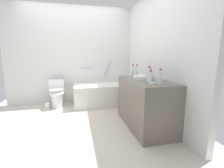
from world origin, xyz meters
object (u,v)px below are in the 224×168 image
Objects in this scene: water_bottle_2 at (137,71)px; water_bottle_3 at (133,71)px; water_bottle_0 at (160,77)px; drinking_glass_1 at (156,80)px; toilet at (57,93)px; sink_faucet at (150,77)px; drinking_glass_0 at (149,78)px; soap_dish at (153,83)px; bathtub at (104,94)px; toilet_paper_roll at (47,106)px; water_bottle_4 at (149,74)px; sink_basin at (141,77)px; water_bottle_1 at (150,77)px.

water_bottle_3 is at bearing 105.24° from water_bottle_2.
water_bottle_0 is 2.57× the size of drinking_glass_1.
water_bottle_2 is 0.13m from water_bottle_3.
toilet is 2.28m from sink_faucet.
drinking_glass_0 is 0.89× the size of soap_dish.
bathtub is 1.92m from soap_dish.
water_bottle_0 reaches higher than toilet_paper_roll.
sink_faucet is 0.34m from water_bottle_4.
water_bottle_2 is 0.72m from drinking_glass_1.
toilet is 1.94m from water_bottle_3.
water_bottle_3 reaches higher than toilet.
sink_basin is 3.14× the size of soap_dish.
water_bottle_0 is at bearing -44.28° from toilet_paper_roll.
sink_basin is at bearing 180.00° from sink_faucet.
soap_dish is at bearing -97.64° from water_bottle_4.
sink_basin is 2.35m from toilet_paper_roll.
water_bottle_0 is 1.70× the size of toilet_paper_roll.
sink_basin is at bearing -95.91° from water_bottle_2.
bathtub reaches higher than drinking_glass_0.
water_bottle_1 is 0.10m from drinking_glass_1.
bathtub is at bearing 106.22° from water_bottle_4.
drinking_glass_0 is at bearing 68.48° from water_bottle_1.
drinking_glass_0 is (0.02, -0.50, -0.07)m from water_bottle_2.
water_bottle_0 is (0.50, -1.85, 0.66)m from bathtub.
water_bottle_1 is at bearing -75.85° from bathtub.
sink_faucet is at bearing 75.93° from drinking_glass_1.
bathtub is 1.19m from water_bottle_3.
water_bottle_0 is 0.13m from soap_dish.
sink_basin is 1.14× the size of water_bottle_4.
drinking_glass_1 is (0.09, -0.02, -0.04)m from water_bottle_1.
drinking_glass_0 is 0.60× the size of toilet_paper_roll.
drinking_glass_1 is at bearing -67.89° from water_bottle_4.
bathtub is 1.49m from sink_basin.
water_bottle_3 is (0.45, -0.87, 0.66)m from bathtub.
sink_basin is at bearing 103.04° from drinking_glass_0.
water_bottle_0 is 2.82× the size of drinking_glass_0.
drinking_glass_1 is (0.06, -0.42, 0.01)m from sink_basin.
water_bottle_0 is at bearing -102.55° from sink_faucet.
sink_faucet is 0.53m from soap_dish.
water_bottle_3 reaches higher than sink_faucet.
water_bottle_1 is 0.21m from drinking_glass_0.
drinking_glass_1 is at bearing -87.54° from water_bottle_2.
water_bottle_2 is 0.97× the size of water_bottle_4.
sink_faucet is 1.90× the size of drinking_glass_0.
water_bottle_0 is (-0.12, -0.56, 0.07)m from sink_faucet.
toilet_paper_roll is at bearing -178.61° from bathtub.
drinking_glass_0 is (0.08, 0.19, -0.05)m from water_bottle_1.
drinking_glass_1 is (0.01, -0.21, 0.00)m from drinking_glass_0.
water_bottle_3 is at bearing 94.83° from drinking_glass_0.
water_bottle_2 is at bearing -74.76° from water_bottle_3.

